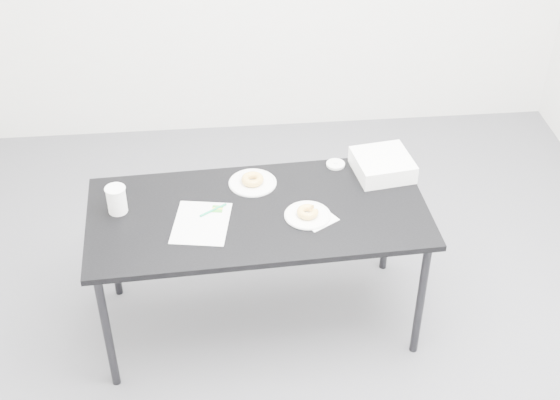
{
  "coord_description": "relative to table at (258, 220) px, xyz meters",
  "views": [
    {
      "loc": [
        -0.36,
        -2.75,
        2.93
      ],
      "look_at": [
        -0.1,
        0.02,
        0.82
      ],
      "focal_mm": 50.0,
      "sensor_mm": 36.0,
      "label": 1
    }
  ],
  "objects": [
    {
      "name": "table",
      "position": [
        0.0,
        0.0,
        0.0
      ],
      "size": [
        1.61,
        0.81,
        0.72
      ],
      "rotation": [
        0.0,
        0.0,
        0.05
      ],
      "color": "black",
      "rests_on": "floor"
    },
    {
      "name": "scorecard",
      "position": [
        -0.26,
        -0.07,
        0.06
      ],
      "size": [
        0.29,
        0.35,
        0.0
      ],
      "primitive_type": "cube",
      "rotation": [
        0.0,
        0.0,
        -0.17
      ],
      "color": "silver",
      "rests_on": "table"
    },
    {
      "name": "donut_far",
      "position": [
        -0.01,
        0.22,
        0.08
      ],
      "size": [
        0.12,
        0.12,
        0.04
      ],
      "primitive_type": "torus",
      "rotation": [
        0.0,
        0.0,
        -0.13
      ],
      "color": "gold",
      "rests_on": "plate_far"
    },
    {
      "name": "bakery_box",
      "position": [
        0.63,
        0.25,
        0.1
      ],
      "size": [
        0.3,
        0.3,
        0.09
      ],
      "primitive_type": "cube",
      "rotation": [
        0.0,
        0.0,
        0.14
      ],
      "color": "white",
      "rests_on": "table"
    },
    {
      "name": "napkin",
      "position": [
        0.26,
        -0.08,
        0.06
      ],
      "size": [
        0.2,
        0.2,
        0.0
      ],
      "primitive_type": "cube",
      "rotation": [
        0.0,
        0.0,
        0.56
      ],
      "color": "silver",
      "rests_on": "table"
    },
    {
      "name": "logo_patch",
      "position": [
        -0.19,
        0.03,
        0.06
      ],
      "size": [
        0.06,
        0.06,
        0.0
      ],
      "primitive_type": "cube",
      "rotation": [
        0.0,
        0.0,
        -0.17
      ],
      "color": "green",
      "rests_on": "scorecard"
    },
    {
      "name": "coffee_cup",
      "position": [
        -0.64,
        0.06,
        0.12
      ],
      "size": [
        0.09,
        0.09,
        0.13
      ],
      "primitive_type": "cylinder",
      "color": "white",
      "rests_on": "table"
    },
    {
      "name": "plate_near",
      "position": [
        0.22,
        -0.06,
        0.06
      ],
      "size": [
        0.21,
        0.21,
        0.01
      ],
      "primitive_type": "cylinder",
      "color": "white",
      "rests_on": "napkin"
    },
    {
      "name": "pen",
      "position": [
        -0.21,
        0.02,
        0.06
      ],
      "size": [
        0.13,
        0.09,
        0.01
      ],
      "primitive_type": "cylinder",
      "rotation": [
        0.0,
        1.57,
        0.58
      ],
      "color": "#0D9059",
      "rests_on": "scorecard"
    },
    {
      "name": "cup_lid",
      "position": [
        0.41,
        0.33,
        0.06
      ],
      "size": [
        0.09,
        0.09,
        0.01
      ],
      "primitive_type": "cylinder",
      "color": "silver",
      "rests_on": "table"
    },
    {
      "name": "floor",
      "position": [
        0.19,
        -0.09,
        -0.66
      ],
      "size": [
        4.0,
        4.0,
        0.0
      ],
      "primitive_type": "plane",
      "color": "#4C4D51",
      "rests_on": "ground"
    },
    {
      "name": "donut_near",
      "position": [
        0.22,
        -0.06,
        0.08
      ],
      "size": [
        0.13,
        0.13,
        0.03
      ],
      "primitive_type": "torus",
      "rotation": [
        0.0,
        0.0,
        0.42
      ],
      "color": "gold",
      "rests_on": "plate_near"
    },
    {
      "name": "plate_far",
      "position": [
        -0.01,
        0.22,
        0.06
      ],
      "size": [
        0.23,
        0.23,
        0.01
      ],
      "primitive_type": "cylinder",
      "color": "white",
      "rests_on": "table"
    }
  ]
}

